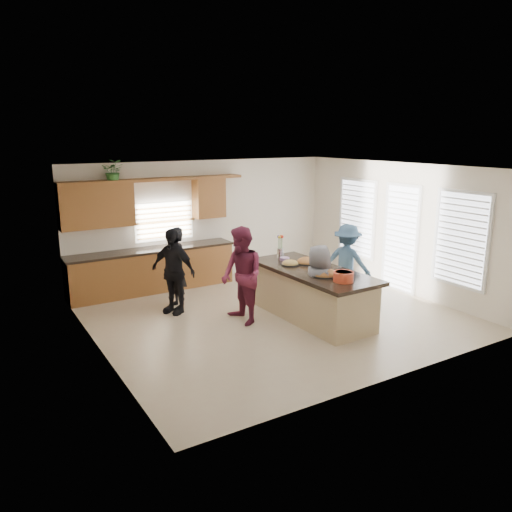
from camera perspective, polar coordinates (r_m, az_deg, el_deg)
floor at (r=9.63m, az=2.01°, el=-6.78°), size 6.50×6.50×0.00m
room_shell at (r=9.14m, az=2.11°, el=4.45°), size 6.52×6.02×2.81m
back_cabinetry at (r=11.12m, az=-12.12°, el=0.64°), size 4.08×0.66×2.46m
right_wall_glazing at (r=11.22m, az=16.37°, el=2.74°), size 0.06×4.00×2.25m
island at (r=9.41m, az=6.42°, el=-4.45°), size 1.21×2.72×0.95m
platter_front at (r=8.88m, az=7.81°, el=-2.06°), size 0.49×0.49×0.20m
platter_mid at (r=9.67m, az=5.89°, el=-0.68°), size 0.45×0.45×0.18m
platter_back at (r=9.53m, az=3.93°, el=-0.87°), size 0.35×0.35×0.14m
salad_bowl at (r=8.56m, az=9.98°, el=-2.28°), size 0.35×0.35×0.17m
clear_cup at (r=8.80m, az=10.76°, el=-2.21°), size 0.07×0.07×0.09m
plate_stack at (r=9.89m, az=3.29°, el=-0.31°), size 0.19×0.19×0.05m
flower_vase at (r=10.13m, az=2.81°, el=1.20°), size 0.14×0.14×0.44m
potted_plant at (r=10.77m, az=-15.98°, el=9.31°), size 0.55×0.52×0.48m
woman_left_back at (r=9.93m, az=-9.18°, el=-1.39°), size 0.41×0.61×1.63m
woman_left_mid at (r=9.00m, az=-1.63°, el=-2.28°), size 0.68×0.87×1.78m
woman_left_front at (r=9.67m, az=-9.47°, el=-1.70°), size 0.85×1.05×1.66m
woman_right_back at (r=10.48m, az=10.35°, el=-0.72°), size 1.01×1.19×1.60m
woman_right_front at (r=8.94m, az=7.14°, el=-3.45°), size 0.49×0.74×1.50m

